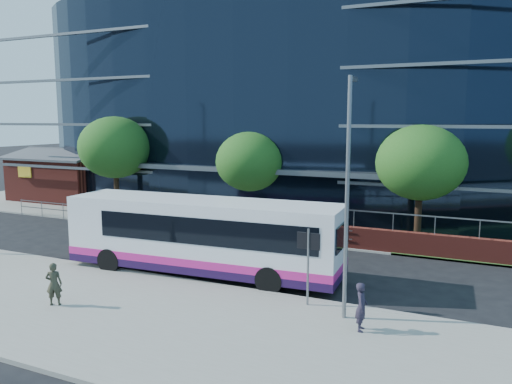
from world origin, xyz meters
The scene contains 17 objects.
ground centered at (0.00, 0.00, 0.00)m, with size 200.00×200.00×0.00m, color black.
pavement_near centered at (0.00, -5.00, 0.07)m, with size 80.00×8.00×0.15m, color gray.
kerb centered at (0.00, -1.00, 0.08)m, with size 80.00×0.25×0.16m, color gray.
yellow_line_outer centered at (0.00, -0.80, 0.01)m, with size 80.00×0.08×0.01m, color gold.
yellow_line_inner centered at (0.00, -0.65, 0.01)m, with size 80.00×0.08×0.01m, color gold.
far_forecourt centered at (-6.00, 11.00, 0.05)m, with size 50.00×8.00×0.10m, color gray.
glass_office centered at (-4.00, 20.85, 8.00)m, with size 44.00×23.10×16.00m.
brick_pavilion centered at (-22.00, 13.50, 1.94)m, with size 8.60×6.66×4.40m.
guard_railings centered at (-8.00, 7.00, 0.82)m, with size 24.00×0.05×1.10m.
street_sign centered at (4.50, -1.59, 2.15)m, with size 0.85×0.09×2.80m.
tree_far_a centered at (-13.00, 9.00, 4.86)m, with size 4.95×4.95×6.98m.
tree_far_b centered at (-3.00, 9.50, 4.21)m, with size 4.29×4.29×6.05m.
tree_far_c centered at (7.00, 9.00, 4.54)m, with size 4.62×4.62×6.51m.
streetlight_east centered at (6.00, -2.17, 4.44)m, with size 0.15×0.77×8.00m.
city_bus centered at (-0.87, 0.30, 1.76)m, with size 12.42×3.53×3.32m.
pedestrian centered at (6.75, -2.99, 0.93)m, with size 0.57×0.37×1.56m, color #251F2F.
pedestrian_b centered at (-3.76, -5.40, 0.93)m, with size 0.57×0.37×1.56m, color #333324.
Camera 1 is at (9.97, -18.00, 6.77)m, focal length 35.00 mm.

